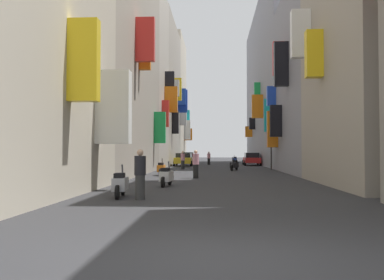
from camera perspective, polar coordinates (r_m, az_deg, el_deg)
The scene contains 20 objects.
ground_plane at distance 36.01m, azimuth 3.56°, elevation -4.16°, with size 140.00×140.00×0.00m, color #2D2D30.
building_left_mid_a at distance 29.30m, azimuth -12.88°, elevation 15.46°, with size 7.16×15.18×20.38m.
building_left_mid_b at distance 39.36m, azimuth -8.30°, elevation 8.44°, with size 7.25×6.96×16.94m.
building_left_mid_c at distance 49.51m, azimuth -5.83°, elevation 6.49°, with size 7.26×13.91×17.17m.
building_left_far at distance 61.66m, azimuth -3.98°, elevation 5.60°, with size 7.20×10.64×18.73m.
building_right_mid_c at distance 31.14m, azimuth 18.56°, elevation 7.96°, with size 6.99×10.97×13.48m.
building_right_far at distance 51.84m, azimuth 12.46°, elevation 7.59°, with size 7.19×30.86×19.74m.
parked_car_red at distance 46.44m, azimuth 8.48°, elevation -2.64°, with size 1.88×4.41×1.44m.
parked_car_green at distance 53.81m, azimuth -0.62°, elevation -2.50°, with size 1.87×4.27×1.47m.
parked_car_yellow at distance 44.01m, azimuth -1.19°, elevation -2.74°, with size 1.99×4.14×1.40m.
scooter_white at distance 18.32m, azimuth -3.67°, elevation -5.16°, with size 0.55×1.81×1.13m.
scooter_blue at distance 55.84m, azimuth 6.11°, elevation -2.78°, with size 0.68×1.83×1.13m.
scooter_black at distance 33.47m, azimuth 6.03°, elevation -3.56°, with size 0.78×1.88×1.13m.
scooter_silver at distance 14.12m, azimuth -10.17°, elevation -6.19°, with size 0.53×1.79×1.13m.
scooter_orange at distance 26.65m, azimuth -4.40°, elevation -4.05°, with size 0.46×1.95×1.13m.
pedestrian_crossing at distance 47.91m, azimuth 2.41°, elevation -2.61°, with size 0.50×0.50×1.56m.
pedestrian_near_left at distance 13.38m, azimuth -7.40°, elevation -4.90°, with size 0.46×0.46×1.66m.
pedestrian_near_right at distance 23.84m, azimuth 0.54°, elevation -3.45°, with size 0.53×0.53×1.67m.
pedestrian_mid_street at distance 35.79m, azimuth -1.32°, elevation -2.90°, with size 0.38×0.38×1.61m.
traffic_light_near_corner at distance 35.01m, azimuth 11.19°, elevation 0.60°, with size 0.26×0.34×4.32m.
Camera 1 is at (-0.07, -5.97, 1.59)m, focal length 37.49 mm.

